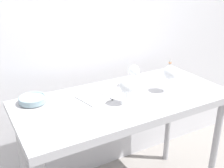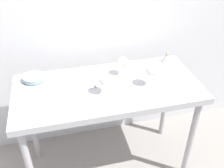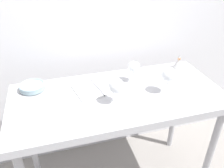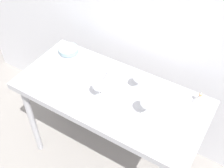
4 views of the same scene
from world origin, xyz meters
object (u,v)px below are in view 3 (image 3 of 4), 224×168
object	(u,v)px
tasting_bowl	(32,87)
decanter_funnel	(178,63)
wine_glass_near_right	(168,75)
open_notebook	(97,88)
wine_glass_near_center	(116,86)
tasting_sheet_upper	(174,80)
wine_glass_far_right	(134,68)

from	to	relation	value
tasting_bowl	decanter_funnel	world-z (taller)	decanter_funnel
wine_glass_near_right	open_notebook	size ratio (longest dim) A/B	0.53
wine_glass_near_right	tasting_bowl	bearing A→B (deg)	162.18
wine_glass_near_center	open_notebook	size ratio (longest dim) A/B	0.49
wine_glass_near_right	decanter_funnel	bearing A→B (deg)	48.98
open_notebook	wine_glass_near_right	bearing A→B (deg)	-33.47
wine_glass_near_center	tasting_sheet_upper	xyz separation A→B (m)	(0.48, 0.14, -0.11)
decanter_funnel	wine_glass_near_right	bearing A→B (deg)	-131.02
wine_glass_near_right	tasting_sheet_upper	world-z (taller)	wine_glass_near_right
wine_glass_near_center	wine_glass_near_right	bearing A→B (deg)	2.88
tasting_bowl	tasting_sheet_upper	bearing A→B (deg)	-8.57
wine_glass_near_right	decanter_funnel	xyz separation A→B (m)	(0.26, 0.30, -0.09)
wine_glass_near_center	decanter_funnel	world-z (taller)	wine_glass_near_center
wine_glass_near_center	wine_glass_near_right	xyz separation A→B (m)	(0.35, 0.02, 0.02)
open_notebook	tasting_sheet_upper	distance (m)	0.56
wine_glass_near_center	decanter_funnel	xyz separation A→B (m)	(0.61, 0.31, -0.08)
wine_glass_far_right	wine_glass_near_right	world-z (taller)	wine_glass_near_right
wine_glass_far_right	tasting_sheet_upper	bearing A→B (deg)	-12.92
decanter_funnel	tasting_sheet_upper	bearing A→B (deg)	-127.66
decanter_funnel	wine_glass_far_right	bearing A→B (deg)	-166.05
wine_glass_far_right	decanter_funnel	bearing A→B (deg)	13.95
tasting_sheet_upper	open_notebook	bearing A→B (deg)	142.15
wine_glass_near_center	tasting_bowl	xyz separation A→B (m)	(-0.50, 0.29, -0.09)
wine_glass_near_right	tasting_sheet_upper	xyz separation A→B (m)	(0.13, 0.13, -0.13)
wine_glass_far_right	tasting_sheet_upper	xyz separation A→B (m)	(0.29, -0.07, -0.11)
wine_glass_far_right	wine_glass_near_right	size ratio (longest dim) A/B	0.86
open_notebook	tasting_sheet_upper	xyz separation A→B (m)	(0.56, -0.04, -0.00)
wine_glass_far_right	decanter_funnel	distance (m)	0.44
wine_glass_near_center	decanter_funnel	distance (m)	0.69
tasting_sheet_upper	decanter_funnel	size ratio (longest dim) A/B	1.92
wine_glass_far_right	open_notebook	size ratio (longest dim) A/B	0.46
wine_glass_far_right	decanter_funnel	world-z (taller)	wine_glass_far_right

